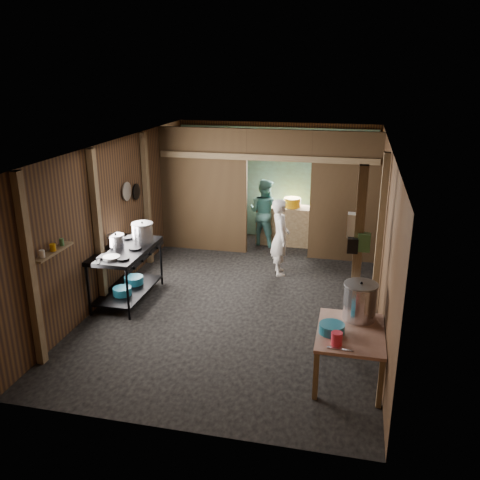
% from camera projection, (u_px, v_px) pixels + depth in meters
% --- Properties ---
extents(floor, '(4.50, 7.00, 0.00)m').
position_uv_depth(floor, '(243.00, 297.00, 8.85)').
color(floor, black).
rests_on(floor, ground).
extents(ceiling, '(4.50, 7.00, 0.00)m').
position_uv_depth(ceiling, '(243.00, 145.00, 8.01)').
color(ceiling, '#3D3834').
rests_on(ceiling, ground).
extents(wall_back, '(4.50, 0.00, 2.60)m').
position_uv_depth(wall_back, '(276.00, 181.00, 11.66)').
color(wall_back, '#51331A').
rests_on(wall_back, ground).
extents(wall_front, '(4.50, 0.00, 2.60)m').
position_uv_depth(wall_front, '(168.00, 324.00, 5.20)').
color(wall_front, '#51331A').
rests_on(wall_front, ground).
extents(wall_left, '(0.00, 7.00, 2.60)m').
position_uv_depth(wall_left, '(116.00, 216.00, 8.90)').
color(wall_left, '#51331A').
rests_on(wall_left, ground).
extents(wall_right, '(0.00, 7.00, 2.60)m').
position_uv_depth(wall_right, '(384.00, 234.00, 7.96)').
color(wall_right, '#51331A').
rests_on(wall_right, ground).
extents(partition_left, '(1.85, 0.10, 2.60)m').
position_uv_depth(partition_left, '(204.00, 190.00, 10.74)').
color(partition_left, '#47341D').
rests_on(partition_left, floor).
extents(partition_right, '(1.35, 0.10, 2.60)m').
position_uv_depth(partition_right, '(345.00, 198.00, 10.13)').
color(partition_right, '#47341D').
rests_on(partition_right, floor).
extents(partition_header, '(1.30, 0.10, 0.60)m').
position_uv_depth(partition_header, '(279.00, 145.00, 10.09)').
color(partition_header, '#47341D').
rests_on(partition_header, wall_back).
extents(turquoise_panel, '(4.40, 0.06, 2.50)m').
position_uv_depth(turquoise_panel, '(275.00, 183.00, 11.62)').
color(turquoise_panel, '#6DBAB2').
rests_on(turquoise_panel, wall_back).
extents(back_counter, '(1.20, 0.50, 0.85)m').
position_uv_depth(back_counter, '(285.00, 225.00, 11.37)').
color(back_counter, '#8E7854').
rests_on(back_counter, floor).
extents(wall_clock, '(0.20, 0.03, 0.20)m').
position_uv_depth(wall_clock, '(287.00, 155.00, 11.32)').
color(wall_clock, white).
rests_on(wall_clock, wall_back).
extents(post_left_a, '(0.10, 0.12, 2.60)m').
position_uv_depth(post_left_a, '(30.00, 272.00, 6.49)').
color(post_left_a, '#8E7854').
rests_on(post_left_a, floor).
extents(post_left_b, '(0.10, 0.12, 2.60)m').
position_uv_depth(post_left_b, '(98.00, 230.00, 8.15)').
color(post_left_b, '#8E7854').
rests_on(post_left_b, floor).
extents(post_left_c, '(0.10, 0.12, 2.60)m').
position_uv_depth(post_left_c, '(147.00, 200.00, 9.99)').
color(post_left_c, '#8E7854').
rests_on(post_left_c, floor).
extents(post_right, '(0.10, 0.12, 2.60)m').
position_uv_depth(post_right, '(380.00, 238.00, 7.79)').
color(post_right, '#8E7854').
rests_on(post_right, floor).
extents(post_free, '(0.12, 0.12, 2.60)m').
position_uv_depth(post_free, '(357.00, 262.00, 6.84)').
color(post_free, '#8E7854').
rests_on(post_free, floor).
extents(cross_beam, '(4.40, 0.12, 0.12)m').
position_uv_depth(cross_beam, '(266.00, 157.00, 10.17)').
color(cross_beam, '#8E7854').
rests_on(cross_beam, wall_left).
extents(pan_lid_big, '(0.03, 0.34, 0.34)m').
position_uv_depth(pan_lid_big, '(127.00, 191.00, 9.15)').
color(pan_lid_big, gray).
rests_on(pan_lid_big, wall_left).
extents(pan_lid_small, '(0.03, 0.30, 0.30)m').
position_uv_depth(pan_lid_small, '(136.00, 192.00, 9.55)').
color(pan_lid_small, black).
rests_on(pan_lid_small, wall_left).
extents(wall_shelf, '(0.14, 0.80, 0.03)m').
position_uv_depth(wall_shelf, '(53.00, 252.00, 6.91)').
color(wall_shelf, '#8E7854').
rests_on(wall_shelf, wall_left).
extents(jar_white, '(0.07, 0.07, 0.10)m').
position_uv_depth(jar_white, '(42.00, 254.00, 6.66)').
color(jar_white, white).
rests_on(jar_white, wall_shelf).
extents(jar_yellow, '(0.08, 0.08, 0.10)m').
position_uv_depth(jar_yellow, '(53.00, 247.00, 6.89)').
color(jar_yellow, '#CB870A').
rests_on(jar_yellow, wall_shelf).
extents(jar_green, '(0.06, 0.06, 0.10)m').
position_uv_depth(jar_green, '(62.00, 242.00, 7.09)').
color(jar_green, '#427D47').
rests_on(jar_green, wall_shelf).
extents(bag_white, '(0.22, 0.15, 0.32)m').
position_uv_depth(bag_white, '(356.00, 225.00, 6.77)').
color(bag_white, white).
rests_on(bag_white, post_free).
extents(bag_green, '(0.16, 0.12, 0.24)m').
position_uv_depth(bag_green, '(364.00, 242.00, 6.68)').
color(bag_green, '#427D47').
rests_on(bag_green, post_free).
extents(bag_black, '(0.14, 0.10, 0.20)m').
position_uv_depth(bag_black, '(353.00, 246.00, 6.70)').
color(bag_black, black).
rests_on(bag_black, post_free).
extents(gas_range, '(0.79, 1.55, 0.91)m').
position_uv_depth(gas_range, '(127.00, 274.00, 8.63)').
color(gas_range, black).
rests_on(gas_range, floor).
extents(prep_table, '(0.82, 1.13, 0.67)m').
position_uv_depth(prep_table, '(349.00, 355.00, 6.45)').
color(prep_table, tan).
rests_on(prep_table, floor).
extents(stove_pot_large, '(0.40, 0.40, 0.37)m').
position_uv_depth(stove_pot_large, '(143.00, 233.00, 8.72)').
color(stove_pot_large, silver).
rests_on(stove_pot_large, gas_range).
extents(stove_pot_med, '(0.32, 0.32, 0.24)m').
position_uv_depth(stove_pot_med, '(116.00, 241.00, 8.51)').
color(stove_pot_med, silver).
rests_on(stove_pot_med, gas_range).
extents(frying_pan, '(0.44, 0.55, 0.06)m').
position_uv_depth(frying_pan, '(111.00, 258.00, 8.01)').
color(frying_pan, gray).
rests_on(frying_pan, gas_range).
extents(blue_tub_front, '(0.31, 0.31, 0.13)m').
position_uv_depth(blue_tub_front, '(122.00, 291.00, 8.49)').
color(blue_tub_front, teal).
rests_on(blue_tub_front, gas_range).
extents(blue_tub_back, '(0.33, 0.33, 0.13)m').
position_uv_depth(blue_tub_back, '(134.00, 280.00, 8.92)').
color(blue_tub_back, teal).
rests_on(blue_tub_back, gas_range).
extents(stock_pot, '(0.52, 0.52, 0.51)m').
position_uv_depth(stock_pot, '(360.00, 302.00, 6.58)').
color(stock_pot, silver).
rests_on(stock_pot, prep_table).
extents(wash_basin, '(0.38, 0.38, 0.12)m').
position_uv_depth(wash_basin, '(332.00, 328.00, 6.29)').
color(wash_basin, teal).
rests_on(wash_basin, prep_table).
extents(pink_bucket, '(0.14, 0.14, 0.16)m').
position_uv_depth(pink_bucket, '(337.00, 339.00, 6.01)').
color(pink_bucket, '#E52B3F').
rests_on(pink_bucket, prep_table).
extents(knife, '(0.30, 0.06, 0.01)m').
position_uv_depth(knife, '(340.00, 349.00, 5.93)').
color(knife, silver).
rests_on(knife, prep_table).
extents(yellow_tub, '(0.37, 0.37, 0.20)m').
position_uv_depth(yellow_tub, '(292.00, 202.00, 11.17)').
color(yellow_tub, '#CB870A').
rests_on(yellow_tub, back_counter).
extents(red_cup, '(0.11, 0.11, 0.13)m').
position_uv_depth(red_cup, '(267.00, 203.00, 11.30)').
color(red_cup, '#A22439').
rests_on(red_cup, back_counter).
extents(cook, '(0.49, 0.61, 1.46)m').
position_uv_depth(cook, '(280.00, 237.00, 9.61)').
color(cook, white).
rests_on(cook, floor).
extents(worker_back, '(0.87, 0.78, 1.47)m').
position_uv_depth(worker_back, '(264.00, 212.00, 11.22)').
color(worker_back, teal).
rests_on(worker_back, floor).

